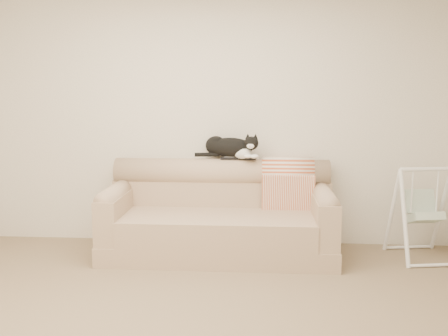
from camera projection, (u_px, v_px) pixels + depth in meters
name	position (u px, v px, depth m)	size (l,w,h in m)	color
ground_plane	(187.00, 329.00, 3.33)	(5.00, 5.00, 0.00)	brown
room_shell	(184.00, 99.00, 3.10)	(5.04, 4.04, 2.60)	beige
sofa	(219.00, 218.00, 4.86)	(2.20, 0.93, 0.90)	tan
remote_a	(229.00, 158.00, 5.00)	(0.18, 0.06, 0.03)	black
remote_b	(248.00, 158.00, 4.99)	(0.18, 0.07, 0.02)	black
tuxedo_cat	(230.00, 147.00, 5.01)	(0.66, 0.36, 0.26)	black
throw_blanket	(288.00, 177.00, 4.98)	(0.51, 0.38, 0.58)	#B8441B
baby_swing	(423.00, 213.00, 4.70)	(0.62, 0.65, 0.88)	white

